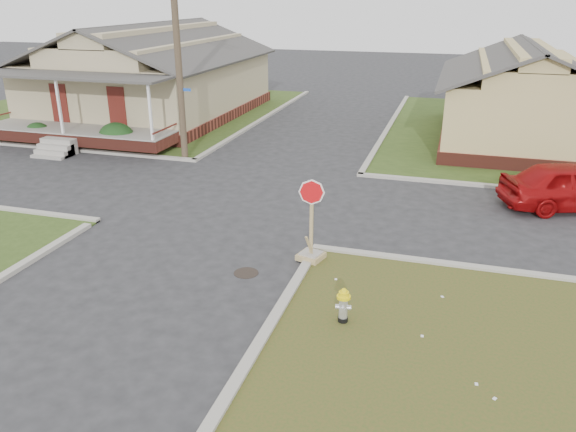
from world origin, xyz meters
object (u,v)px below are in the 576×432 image
(stop_sign, at_px, (311,242))
(red_sedan, at_px, (573,186))
(fire_hydrant, at_px, (343,303))
(utility_pole, at_px, (177,48))

(stop_sign, relative_size, red_sedan, 0.48)
(fire_hydrant, bearing_deg, red_sedan, 49.98)
(utility_pole, relative_size, fire_hydrant, 11.07)
(fire_hydrant, height_order, stop_sign, stop_sign)
(stop_sign, xyz_separation_m, red_sedan, (7.35, 6.37, 0.26))
(red_sedan, bearing_deg, fire_hydrant, 127.29)
(stop_sign, height_order, red_sedan, stop_sign)
(fire_hydrant, relative_size, stop_sign, 0.36)
(utility_pole, height_order, fire_hydrant, utility_pole)
(utility_pole, xyz_separation_m, fire_hydrant, (9.27, -11.01, -4.17))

